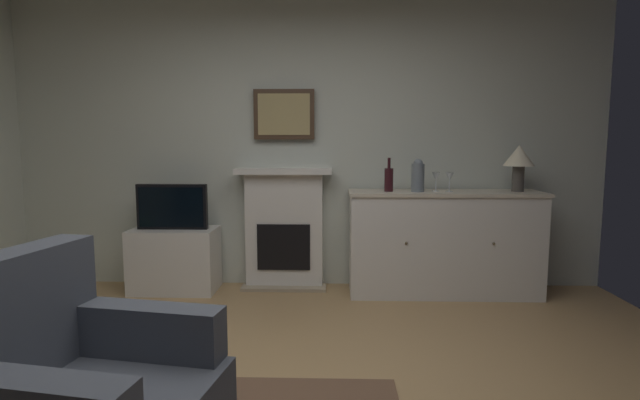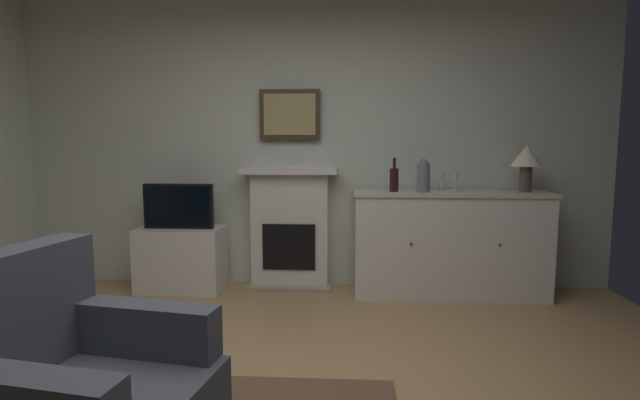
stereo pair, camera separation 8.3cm
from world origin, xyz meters
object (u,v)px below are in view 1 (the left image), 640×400
sideboard_cabinet (443,243)px  wine_glass_left (436,177)px  framed_picture (284,114)px  wine_bottle (389,179)px  tv_cabinet (175,260)px  tv_set (172,207)px  vase_decorative (418,176)px  fireplace_unit (284,228)px  wine_glass_center (450,178)px  table_lamp (519,159)px  armchair (78,400)px

sideboard_cabinet → wine_glass_left: wine_glass_left is taller
framed_picture → sideboard_cabinet: framed_picture is taller
wine_bottle → wine_glass_left: (0.41, 0.02, 0.01)m
tv_cabinet → tv_set: (-0.00, -0.02, 0.48)m
vase_decorative → framed_picture: bearing=166.9°
fireplace_unit → sideboard_cabinet: (1.42, -0.18, -0.09)m
wine_bottle → vase_decorative: size_ratio=1.03×
wine_glass_center → vase_decorative: 0.27m
sideboard_cabinet → wine_glass_left: 0.58m
framed_picture → table_lamp: 2.09m
wine_glass_center → wine_bottle: bearing=179.4°
sideboard_cabinet → wine_glass_left: bearing=-174.2°
sideboard_cabinet → tv_set: size_ratio=2.68×
wine_glass_left → vase_decorative: bearing=-165.7°
wine_glass_center → framed_picture: bearing=169.9°
framed_picture → vase_decorative: (1.17, -0.27, -0.53)m
framed_picture → table_lamp: framed_picture is taller
framed_picture → sideboard_cabinet: bearing=-8.9°
framed_picture → table_lamp: (2.04, -0.22, -0.39)m
tv_set → tv_cabinet: bearing=90.0°
framed_picture → wine_bottle: 1.11m
table_lamp → tv_set: (-3.01, -0.01, -0.42)m
framed_picture → wine_bottle: framed_picture is taller
framed_picture → armchair: framed_picture is taller
tv_cabinet → armchair: bearing=-79.0°
fireplace_unit → wine_glass_center: (1.45, -0.21, 0.49)m
wine_bottle → wine_glass_left: size_ratio=1.76×
wine_glass_center → tv_cabinet: bearing=178.8°
fireplace_unit → tv_cabinet: (-0.98, -0.16, -0.26)m
wine_bottle → table_lamp: bearing=1.5°
table_lamp → wine_glass_center: size_ratio=2.42×
wine_bottle → wine_glass_left: bearing=2.9°
fireplace_unit → sideboard_cabinet: fireplace_unit is taller
fireplace_unit → tv_set: bearing=-169.2°
armchair → tv_cabinet: bearing=101.0°
fireplace_unit → armchair: bearing=-100.0°
framed_picture → wine_glass_center: framed_picture is taller
sideboard_cabinet → vase_decorative: (-0.25, -0.05, 0.59)m
armchair → framed_picture: bearing=80.1°
tv_cabinet → wine_glass_left: bearing=-0.6°
fireplace_unit → wine_glass_center: size_ratio=6.67×
wine_glass_center → tv_set: wine_glass_center is taller
tv_cabinet → tv_set: 0.48m
wine_bottle → fireplace_unit: bearing=167.5°
tv_set → wine_glass_left: bearing=-0.0°
fireplace_unit → wine_glass_left: bearing=-7.9°
framed_picture → armchair: bearing=-99.9°
table_lamp → wine_glass_center: bearing=-176.7°
wine_glass_center → tv_cabinet: size_ratio=0.22×
wine_bottle → tv_set: bearing=179.4°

